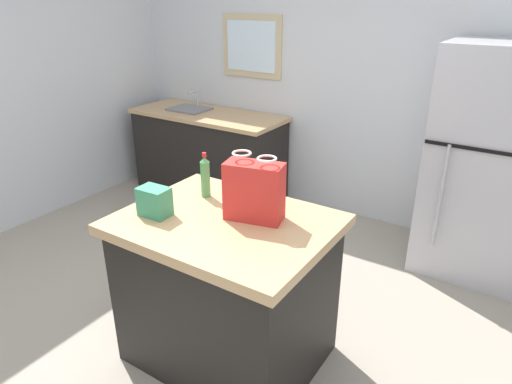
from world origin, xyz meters
name	(u,v)px	position (x,y,z in m)	size (l,w,h in m)	color
ground	(205,336)	(0.00, 0.00, 0.00)	(5.97, 5.97, 0.00)	#9E9384
back_wall	(354,81)	(-0.02, 2.23, 1.28)	(4.97, 0.13, 2.56)	silver
kitchen_island	(227,290)	(0.21, -0.03, 0.46)	(1.12, 0.87, 0.91)	black
refrigerator	(487,165)	(1.23, 1.80, 0.86)	(0.78, 0.75, 1.72)	#B7B7BC
sink_counter	(208,153)	(-1.43, 1.85, 0.45)	(1.64, 0.66, 1.07)	black
shopping_bag	(254,191)	(0.33, 0.06, 1.07)	(0.33, 0.21, 0.36)	red
small_box	(154,202)	(-0.14, -0.19, 0.99)	(0.16, 0.11, 0.16)	#388E66
bottle	(205,177)	(-0.07, 0.15, 1.03)	(0.05, 0.05, 0.27)	#4C9956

